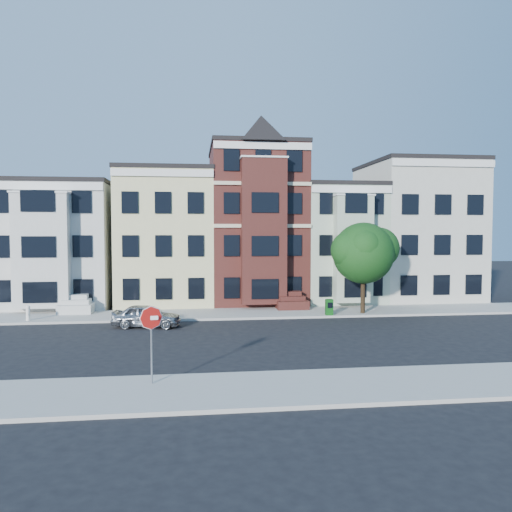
{
  "coord_description": "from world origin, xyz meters",
  "views": [
    {
      "loc": [
        -4.88,
        -25.2,
        5.71
      ],
      "look_at": [
        -1.32,
        3.39,
        4.2
      ],
      "focal_mm": 35.0,
      "sensor_mm": 36.0,
      "label": 1
    }
  ],
  "objects": [
    {
      "name": "near_sidewalk",
      "position": [
        0.0,
        -8.0,
        0.07
      ],
      "size": [
        60.0,
        4.0,
        0.15
      ],
      "primitive_type": "cube",
      "color": "#9E9B93",
      "rests_on": "ground"
    },
    {
      "name": "house_cream",
      "position": [
        13.5,
        14.5,
        5.5
      ],
      "size": [
        8.0,
        9.0,
        11.0
      ],
      "primitive_type": "cube",
      "color": "beige",
      "rests_on": "ground"
    },
    {
      "name": "fire_hydrant",
      "position": [
        -15.02,
        6.64,
        0.52
      ],
      "size": [
        0.34,
        0.34,
        0.74
      ],
      "primitive_type": "cylinder",
      "rotation": [
        0.0,
        0.0,
        -0.4
      ],
      "color": "silver",
      "rests_on": "far_sidewalk"
    },
    {
      "name": "house_yellow",
      "position": [
        -7.0,
        14.5,
        5.0
      ],
      "size": [
        7.0,
        9.0,
        10.0
      ],
      "primitive_type": "cube",
      "color": "beige",
      "rests_on": "ground"
    },
    {
      "name": "house_brown",
      "position": [
        0.0,
        14.5,
        6.0
      ],
      "size": [
        7.0,
        9.0,
        12.0
      ],
      "primitive_type": "cube",
      "color": "#411A15",
      "rests_on": "ground"
    },
    {
      "name": "newspaper_box",
      "position": [
        3.86,
        6.3,
        0.67
      ],
      "size": [
        0.48,
        0.44,
        1.03
      ],
      "primitive_type": "cube",
      "rotation": [
        0.0,
        0.0,
        -0.05
      ],
      "color": "#105516",
      "rests_on": "far_sidewalk"
    },
    {
      "name": "far_sidewalk",
      "position": [
        0.0,
        8.0,
        0.07
      ],
      "size": [
        60.0,
        4.0,
        0.15
      ],
      "primitive_type": "cube",
      "color": "#9E9B93",
      "rests_on": "ground"
    },
    {
      "name": "parked_car",
      "position": [
        -7.67,
        4.36,
        0.68
      ],
      "size": [
        4.17,
        2.22,
        1.35
      ],
      "primitive_type": "imported",
      "rotation": [
        0.0,
        0.0,
        1.41
      ],
      "color": "#93969C",
      "rests_on": "ground"
    },
    {
      "name": "stop_sign",
      "position": [
        -6.43,
        -7.08,
        1.75
      ],
      "size": [
        0.88,
        0.18,
        3.2
      ],
      "primitive_type": null,
      "rotation": [
        0.0,
        0.0,
        0.06
      ],
      "color": "red",
      "rests_on": "near_sidewalk"
    },
    {
      "name": "house_green",
      "position": [
        6.5,
        14.5,
        4.5
      ],
      "size": [
        6.0,
        9.0,
        9.0
      ],
      "primitive_type": "cube",
      "color": "#A6B69D",
      "rests_on": "ground"
    },
    {
      "name": "street_tree",
      "position": [
        6.3,
        6.78,
        3.89
      ],
      "size": [
        7.07,
        7.07,
        7.48
      ],
      "primitive_type": null,
      "rotation": [
        0.0,
        0.0,
        -0.1
      ],
      "color": "#1C4C19",
      "rests_on": "far_sidewalk"
    },
    {
      "name": "ground",
      "position": [
        0.0,
        0.0,
        0.0
      ],
      "size": [
        120.0,
        120.0,
        0.0
      ],
      "primitive_type": "plane",
      "color": "black"
    },
    {
      "name": "house_white",
      "position": [
        -15.0,
        14.5,
        4.5
      ],
      "size": [
        8.0,
        9.0,
        9.0
      ],
      "primitive_type": "cube",
      "color": "beige",
      "rests_on": "ground"
    }
  ]
}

